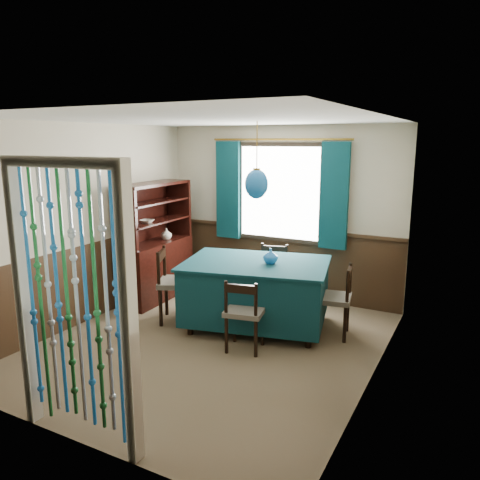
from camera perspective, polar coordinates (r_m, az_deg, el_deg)
The scene contains 22 objects.
floor at distance 5.50m, azimuth -3.59°, elevation -12.54°, with size 4.00×4.00×0.00m, color brown.
ceiling at distance 5.01m, azimuth -3.97°, elevation 14.47°, with size 4.00×4.00×0.00m, color silver.
wall_back at distance 6.86m, azimuth 4.99°, elevation 3.32°, with size 3.60×3.60×0.00m, color #BEB49B.
wall_front at distance 3.61m, azimuth -20.64°, elevation -5.41°, with size 3.60×3.60×0.00m, color #BEB49B.
wall_left at distance 6.23m, azimuth -18.05°, elevation 1.87°, with size 4.00×4.00×0.00m, color #BEB49B.
wall_right at distance 4.46m, azimuth 16.38°, elevation -1.89°, with size 4.00×4.00×0.00m, color #BEB49B.
wainscot_back at distance 7.00m, azimuth 4.83°, elevation -2.77°, with size 3.60×3.60×0.00m, color #372314.
wainscot_front at distance 3.90m, azimuth -19.63°, elevation -15.93°, with size 3.60×3.60×0.00m, color #372314.
wainscot_left at distance 6.38m, azimuth -17.52°, elevation -4.78°, with size 4.00×4.00×0.00m, color #372314.
wainscot_right at distance 4.69m, azimuth 15.65°, elevation -10.79°, with size 4.00×4.00×0.00m, color #372314.
window at distance 6.78m, azimuth 4.87°, elevation 5.77°, with size 1.32×0.12×1.42m, color black.
doorway at distance 3.71m, azimuth -19.72°, elevation -8.14°, with size 1.16×0.12×2.18m, color silver, non-canonical shape.
dining_table at distance 5.80m, azimuth 1.95°, elevation -6.12°, with size 1.96×1.55×0.84m.
chair_near at distance 5.18m, azimuth 0.52°, elevation -8.82°, with size 0.48×0.46×0.83m.
chair_far at distance 6.53m, azimuth 3.93°, elevation -4.22°, with size 0.51×0.49×0.87m.
chair_left at distance 6.05m, azimuth -7.95°, elevation -5.20°, with size 0.61×0.62×0.95m.
chair_right at distance 5.66m, azimuth 11.57°, elevation -7.03°, with size 0.48×0.49×0.86m.
sideboard at distance 6.94m, azimuth -10.30°, elevation -2.28°, with size 0.49×1.31×1.70m.
pendant_lamp at distance 5.54m, azimuth 2.04°, elevation 6.85°, with size 0.28×0.28×0.89m.
vase_table at distance 5.62m, azimuth 3.74°, elevation -2.04°, with size 0.16×0.16×0.17m, color #155391.
bowl_shelf at distance 6.61m, azimuth -11.26°, elevation 2.27°, with size 0.21×0.21×0.05m, color beige.
vase_sideboard at distance 6.98m, azimuth -8.98°, elevation 0.83°, with size 0.18×0.18×0.19m, color beige.
Camera 1 is at (2.62, -4.26, 2.29)m, focal length 35.00 mm.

